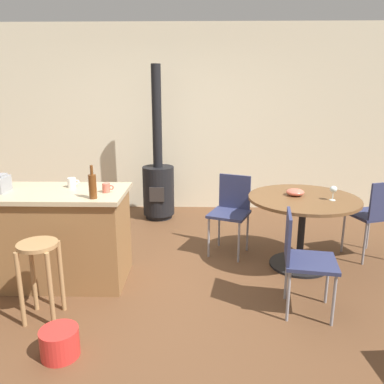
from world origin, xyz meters
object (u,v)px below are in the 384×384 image
at_px(dining_table, 303,214).
at_px(folding_chair_near, 374,212).
at_px(kitchen_island, 47,236).
at_px(wooden_stool, 40,265).
at_px(cup_0, 106,188).
at_px(serving_bowl, 295,192).
at_px(wine_glass, 333,190).
at_px(plastic_bucket, 60,343).
at_px(folding_chair_far, 231,208).
at_px(folding_chair_left, 302,255).
at_px(wood_stove, 158,182).
at_px(cup_1, 72,183).
at_px(bottle_2, 93,186).

relative_size(dining_table, folding_chair_near, 1.25).
xyz_separation_m(kitchen_island, wooden_stool, (0.20, -0.65, 0.01)).
relative_size(wooden_stool, cup_0, 6.07).
bearing_deg(serving_bowl, wine_glass, -27.32).
relative_size(kitchen_island, plastic_bucket, 5.77).
height_order(folding_chair_far, folding_chair_left, folding_chair_far).
bearing_deg(kitchen_island, serving_bowl, 9.99).
bearing_deg(cup_0, wine_glass, 7.87).
xyz_separation_m(dining_table, wood_stove, (-1.63, 1.53, -0.05)).
relative_size(dining_table, wood_stove, 0.52).
bearing_deg(serving_bowl, folding_chair_left, -98.67).
bearing_deg(wood_stove, dining_table, -43.29).
distance_m(kitchen_island, cup_1, 0.56).
height_order(folding_chair_far, plastic_bucket, folding_chair_far).
xyz_separation_m(cup_1, serving_bowl, (2.18, 0.28, -0.16)).
bearing_deg(wooden_stool, dining_table, 23.74).
relative_size(folding_chair_far, cup_0, 8.12).
distance_m(dining_table, serving_bowl, 0.23).
distance_m(folding_chair_near, cup_1, 3.11).
relative_size(folding_chair_far, bottle_2, 3.01).
bearing_deg(folding_chair_near, plastic_bucket, -149.46).
distance_m(dining_table, cup_0, 1.95).
xyz_separation_m(folding_chair_near, serving_bowl, (-0.88, -0.12, 0.25)).
distance_m(wooden_stool, plastic_bucket, 0.65).
relative_size(wine_glass, serving_bowl, 0.80).
bearing_deg(folding_chair_left, plastic_bucket, -161.19).
xyz_separation_m(wooden_stool, serving_bowl, (2.21, 1.07, 0.32)).
bearing_deg(wood_stove, cup_0, -97.41).
bearing_deg(folding_chair_near, wine_glass, -152.42).
bearing_deg(cup_1, wine_glass, 2.69).
bearing_deg(cup_0, serving_bowl, 14.33).
bearing_deg(kitchen_island, wood_stove, 65.68).
distance_m(bottle_2, wine_glass, 2.26).
bearing_deg(serving_bowl, dining_table, -43.46).
bearing_deg(wine_glass, wooden_stool, -160.32).
distance_m(wood_stove, cup_1, 1.90).
bearing_deg(bottle_2, cup_0, 72.11).
bearing_deg(wood_stove, cup_1, -109.54).
xyz_separation_m(dining_table, cup_1, (-2.25, -0.22, 0.36)).
relative_size(wooden_stool, wood_stove, 0.31).
bearing_deg(serving_bowl, cup_0, -165.67).
xyz_separation_m(cup_0, cup_1, (-0.37, 0.18, 0.00)).
relative_size(folding_chair_left, wine_glass, 5.91).
xyz_separation_m(folding_chair_near, wine_glass, (-0.56, -0.29, 0.32)).
xyz_separation_m(wooden_stool, plastic_bucket, (0.29, -0.46, -0.36)).
xyz_separation_m(dining_table, cup_0, (-1.88, -0.39, 0.36)).
bearing_deg(bottle_2, folding_chair_left, -8.49).
xyz_separation_m(kitchen_island, bottle_2, (0.54, -0.24, 0.55)).
bearing_deg(folding_chair_left, folding_chair_near, 45.72).
distance_m(folding_chair_near, wood_stove, 2.78).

